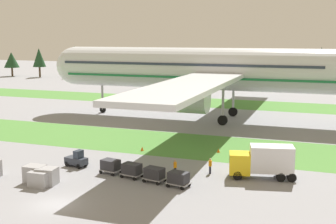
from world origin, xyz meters
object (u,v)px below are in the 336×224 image
cargo_dolly_lead (111,165)px  uld_container_1 (35,174)px  cargo_dolly_fourth (178,178)px  taxiway_marker_0 (218,150)px  cargo_dolly_second (132,169)px  airliner (215,69)px  catering_truck (263,160)px  cargo_dolly_third (154,174)px  ground_crew_marshaller (175,167)px  ground_crew_loader (210,165)px  taxiway_marker_1 (142,149)px  uld_container_3 (40,179)px  baggage_tug (77,160)px  uld_container_2 (47,176)px

cargo_dolly_lead → uld_container_1: uld_container_1 is taller
cargo_dolly_fourth → taxiway_marker_0: size_ratio=4.84×
cargo_dolly_lead → cargo_dolly_second: 2.90m
airliner → catering_truck: 34.72m
cargo_dolly_second → cargo_dolly_third: 2.90m
ground_crew_marshaller → ground_crew_loader: 3.94m
cargo_dolly_third → taxiway_marker_1: bearing=40.3°
catering_truck → uld_container_3: size_ratio=3.65×
cargo_dolly_lead → cargo_dolly_third: same height
cargo_dolly_fourth → catering_truck: catering_truck is taller
uld_container_3 → uld_container_1: bearing=145.1°
ground_crew_loader → uld_container_1: size_ratio=0.87×
baggage_tug → taxiway_marker_0: baggage_tug is taller
cargo_dolly_fourth → taxiway_marker_0: cargo_dolly_fourth is taller
ground_crew_loader → uld_container_2: bearing=-85.3°
cargo_dolly_second → uld_container_1: size_ratio=1.23×
cargo_dolly_lead → taxiway_marker_1: size_ratio=4.17×
uld_container_3 → baggage_tug: bearing=91.1°
airliner → cargo_dolly_third: (2.75, -36.48, -8.33)m
cargo_dolly_fourth → catering_truck: bearing=-41.2°
taxiway_marker_0 → cargo_dolly_second: bearing=-115.2°
cargo_dolly_lead → ground_crew_loader: bearing=-58.9°
airliner → uld_container_2: size_ratio=39.91×
uld_container_1 → uld_container_3: uld_container_1 is taller
uld_container_1 → catering_truck: bearing=22.9°
ground_crew_loader → uld_container_2: uld_container_2 is taller
catering_truck → baggage_tug: bearing=85.5°
catering_truck → uld_container_3: 23.30m
uld_container_2 → taxiway_marker_1: bearing=76.3°
taxiway_marker_0 → uld_container_3: bearing=-126.2°
cargo_dolly_fourth → baggage_tug: bearing=90.0°
catering_truck → taxiway_marker_0: catering_truck is taller
cargo_dolly_fourth → catering_truck: size_ratio=0.34×
cargo_dolly_lead → cargo_dolly_third: size_ratio=1.00×
cargo_dolly_second → ground_crew_loader: ground_crew_loader is taller
taxiway_marker_1 → taxiway_marker_0: bearing=15.2°
cargo_dolly_third → taxiway_marker_0: cargo_dolly_third is taller
cargo_dolly_fourth → catering_truck: 9.57m
cargo_dolly_fourth → uld_container_2: 13.49m
ground_crew_marshaller → cargo_dolly_third: bearing=159.0°
baggage_tug → ground_crew_marshaller: baggage_tug is taller
cargo_dolly_second → airliner: bearing=11.4°
baggage_tug → ground_crew_marshaller: bearing=-74.5°
airliner → cargo_dolly_third: 37.52m
baggage_tug → uld_container_1: baggage_tug is taller
cargo_dolly_third → taxiway_marker_0: 14.46m
catering_truck → taxiway_marker_0: size_ratio=14.37×
baggage_tug → uld_container_2: 6.58m
cargo_dolly_third → catering_truck: bearing=-52.0°
ground_crew_marshaller → taxiway_marker_0: bearing=-9.3°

